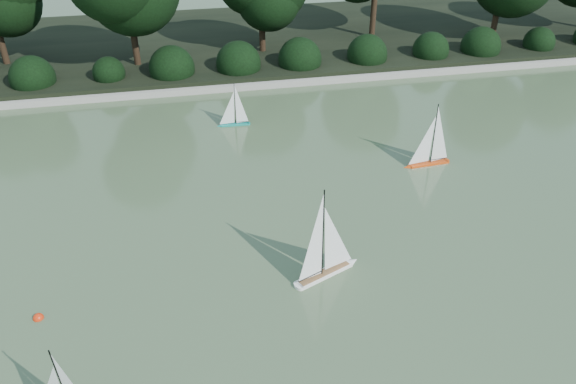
{
  "coord_description": "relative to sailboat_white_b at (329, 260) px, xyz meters",
  "views": [
    {
      "loc": [
        -1.81,
        -6.46,
        6.36
      ],
      "look_at": [
        -0.04,
        2.16,
        0.7
      ],
      "focal_mm": 35.0,
      "sensor_mm": 36.0,
      "label": 1
    }
  ],
  "objects": [
    {
      "name": "ground",
      "position": [
        -0.35,
        -0.58,
        -0.28
      ],
      "size": [
        80.0,
        80.0,
        0.0
      ],
      "primitive_type": "plane",
      "color": "#384D2E",
      "rests_on": "ground"
    },
    {
      "name": "pond_coping",
      "position": [
        -0.35,
        8.42,
        -0.19
      ],
      "size": [
        40.0,
        0.35,
        0.18
      ],
      "primitive_type": "cube",
      "color": "gray",
      "rests_on": "ground"
    },
    {
      "name": "far_bank",
      "position": [
        -0.35,
        12.42,
        -0.13
      ],
      "size": [
        40.0,
        8.0,
        0.3
      ],
      "primitive_type": "cube",
      "color": "black",
      "rests_on": "ground"
    },
    {
      "name": "shrub_hedge",
      "position": [
        -0.35,
        9.32,
        0.17
      ],
      "size": [
        29.1,
        1.1,
        1.1
      ],
      "color": "black",
      "rests_on": "ground"
    },
    {
      "name": "sailboat_white_b",
      "position": [
        0.0,
        0.0,
        0.0
      ],
      "size": [
        1.3,
        0.7,
        1.84
      ],
      "color": "white",
      "rests_on": "ground"
    },
    {
      "name": "sailboat_orange",
      "position": [
        3.11,
        3.15,
        -0.04
      ],
      "size": [
        1.14,
        0.26,
        1.55
      ],
      "color": "#D9420D",
      "rests_on": "ground"
    },
    {
      "name": "sailboat_teal",
      "position": [
        -0.94,
        6.06,
        -0.09
      ],
      "size": [
        0.88,
        0.18,
        1.2
      ],
      "color": "#158B7C",
      "rests_on": "ground"
    },
    {
      "name": "race_buoy",
      "position": [
        -4.7,
        -0.12,
        -0.28
      ],
      "size": [
        0.17,
        0.17,
        0.17
      ],
      "primitive_type": "sphere",
      "color": "red",
      "rests_on": "ground"
    }
  ]
}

